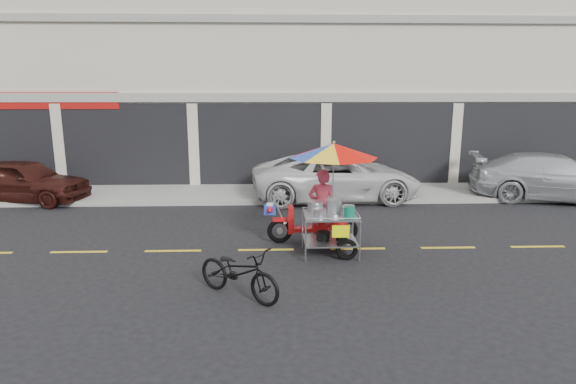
{
  "coord_description": "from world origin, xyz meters",
  "views": [
    {
      "loc": [
        -1.87,
        -9.91,
        3.47
      ],
      "look_at": [
        -1.5,
        0.6,
        1.15
      ],
      "focal_mm": 30.0,
      "sensor_mm": 36.0,
      "label": 1
    }
  ],
  "objects_px": {
    "near_bicycle": "(239,272)",
    "white_pickup": "(336,177)",
    "silver_pickup": "(555,177)",
    "food_vendor_rig": "(328,181)",
    "maroon_sedan": "(23,181)"
  },
  "relations": [
    {
      "from": "food_vendor_rig",
      "to": "white_pickup",
      "type": "bearing_deg",
      "value": 80.18
    },
    {
      "from": "silver_pickup",
      "to": "near_bicycle",
      "type": "distance_m",
      "value": 11.47
    },
    {
      "from": "silver_pickup",
      "to": "near_bicycle",
      "type": "height_order",
      "value": "silver_pickup"
    },
    {
      "from": "maroon_sedan",
      "to": "food_vendor_rig",
      "type": "height_order",
      "value": "food_vendor_rig"
    },
    {
      "from": "maroon_sedan",
      "to": "near_bicycle",
      "type": "bearing_deg",
      "value": -124.15
    },
    {
      "from": "white_pickup",
      "to": "food_vendor_rig",
      "type": "relative_size",
      "value": 2.17
    },
    {
      "from": "maroon_sedan",
      "to": "white_pickup",
      "type": "relative_size",
      "value": 0.75
    },
    {
      "from": "silver_pickup",
      "to": "food_vendor_rig",
      "type": "bearing_deg",
      "value": 135.21
    },
    {
      "from": "white_pickup",
      "to": "food_vendor_rig",
      "type": "xyz_separation_m",
      "value": [
        -0.81,
        -4.68,
        0.78
      ]
    },
    {
      "from": "white_pickup",
      "to": "maroon_sedan",
      "type": "bearing_deg",
      "value": 86.84
    },
    {
      "from": "near_bicycle",
      "to": "white_pickup",
      "type": "bearing_deg",
      "value": 17.54
    },
    {
      "from": "near_bicycle",
      "to": "maroon_sedan",
      "type": "bearing_deg",
      "value": 82.23
    },
    {
      "from": "white_pickup",
      "to": "silver_pickup",
      "type": "height_order",
      "value": "white_pickup"
    },
    {
      "from": "white_pickup",
      "to": "near_bicycle",
      "type": "height_order",
      "value": "white_pickup"
    },
    {
      "from": "maroon_sedan",
      "to": "near_bicycle",
      "type": "distance_m",
      "value": 9.91
    }
  ]
}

